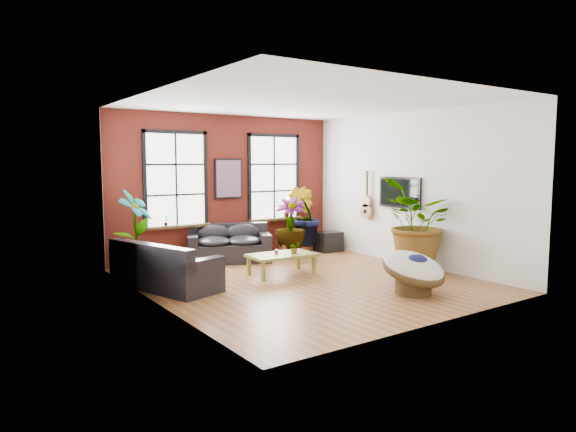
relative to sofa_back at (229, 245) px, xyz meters
name	(u,v)px	position (x,y,z in m)	size (l,w,h in m)	color
room	(301,193)	(0.26, -2.55, 1.35)	(6.04, 6.54, 3.54)	brown
sofa_back	(229,245)	(0.00, 0.00, 0.00)	(2.13, 1.62, 0.88)	black
sofa_left	(163,267)	(-2.27, -1.66, 0.00)	(1.56, 2.40, 0.88)	black
coffee_table	(282,256)	(0.21, -1.94, -0.01)	(1.42, 0.87, 0.53)	olive
papasan_chair	(414,270)	(1.26, -4.60, 0.04)	(1.20, 1.22, 0.85)	#413017
poster	(228,179)	(0.26, 0.48, 1.55)	(0.74, 0.06, 0.98)	black
tv_wall_unit	(390,196)	(3.19, -2.10, 1.14)	(0.13, 1.86, 1.20)	black
media_box	(328,241)	(2.82, -0.28, -0.14)	(0.65, 0.55, 0.52)	black
pot_back_left	(136,264)	(-2.26, -0.06, -0.20)	(0.64, 0.64, 0.40)	brown
pot_back_right	(303,243)	(2.34, 0.20, -0.21)	(0.61, 0.61, 0.37)	brown
pot_right_wall	(419,263)	(2.73, -3.46, -0.19)	(0.69, 0.69, 0.41)	brown
pot_mid	(289,250)	(1.50, -0.36, -0.22)	(0.66, 0.66, 0.36)	brown
floor_plant_back_left	(135,228)	(-2.26, -0.08, 0.57)	(0.87, 0.59, 1.64)	#254512
floor_plant_back_right	(304,216)	(2.32, 0.16, 0.53)	(0.86, 0.69, 1.56)	#254512
floor_plant_right_wall	(419,222)	(2.71, -3.44, 0.69)	(1.67, 1.45, 1.85)	#254512
floor_plant_mid	(290,225)	(1.53, -0.36, 0.41)	(0.75, 0.75, 1.33)	#254512
table_plant	(294,248)	(0.44, -2.07, 0.17)	(0.23, 0.20, 0.25)	#254512
sill_plant_left	(166,220)	(-1.39, 0.43, 0.64)	(0.14, 0.10, 0.27)	#254512
sill_plant_right	(287,212)	(1.96, 0.43, 0.64)	(0.15, 0.15, 0.27)	#254512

